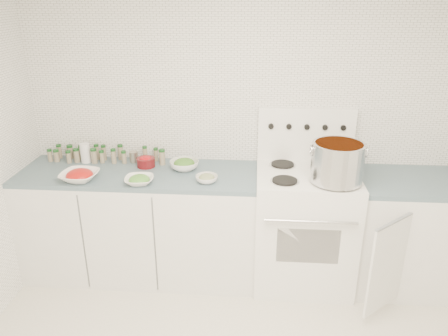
% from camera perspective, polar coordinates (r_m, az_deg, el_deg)
% --- Properties ---
extents(room_walls, '(3.54, 3.04, 2.52)m').
position_cam_1_polar(room_walls, '(1.99, 1.83, 3.19)').
color(room_walls, white).
rests_on(room_walls, ground).
extents(counter_left, '(1.85, 0.62, 0.90)m').
position_cam_1_polar(counter_left, '(3.65, -10.66, -7.03)').
color(counter_left, white).
rests_on(counter_left, ground).
extents(stove, '(0.76, 0.70, 1.36)m').
position_cam_1_polar(stove, '(3.54, 10.35, -7.18)').
color(stove, white).
rests_on(stove, ground).
extents(counter_right, '(0.89, 0.89, 0.90)m').
position_cam_1_polar(counter_right, '(3.74, 23.03, -7.81)').
color(counter_right, white).
rests_on(counter_right, ground).
extents(stock_pot, '(0.39, 0.37, 0.28)m').
position_cam_1_polar(stock_pot, '(3.17, 14.60, 0.92)').
color(stock_pot, silver).
rests_on(stock_pot, stove).
extents(bowl_tomato, '(0.29, 0.29, 0.09)m').
position_cam_1_polar(bowl_tomato, '(3.40, -18.34, -0.94)').
color(bowl_tomato, white).
rests_on(bowl_tomato, counter_left).
extents(bowl_snowpea, '(0.23, 0.23, 0.07)m').
position_cam_1_polar(bowl_snowpea, '(3.24, -11.01, -1.53)').
color(bowl_snowpea, white).
rests_on(bowl_snowpea, counter_left).
extents(bowl_broccoli, '(0.30, 0.30, 0.09)m').
position_cam_1_polar(bowl_broccoli, '(3.44, -5.21, 0.48)').
color(bowl_broccoli, white).
rests_on(bowl_broccoli, counter_left).
extents(bowl_zucchini, '(0.17, 0.17, 0.07)m').
position_cam_1_polar(bowl_zucchini, '(3.20, -2.27, -1.36)').
color(bowl_zucchini, white).
rests_on(bowl_zucchini, counter_left).
extents(bowl_pepper, '(0.15, 0.15, 0.09)m').
position_cam_1_polar(bowl_pepper, '(3.54, -10.17, 0.85)').
color(bowl_pepper, '#560E12').
rests_on(bowl_pepper, counter_left).
extents(salt_canister, '(0.09, 0.09, 0.16)m').
position_cam_1_polar(salt_canister, '(3.74, -17.65, 1.88)').
color(salt_canister, white).
rests_on(salt_canister, counter_left).
extents(tin_can, '(0.09, 0.09, 0.09)m').
position_cam_1_polar(tin_can, '(3.65, -11.70, 1.44)').
color(tin_can, gray).
rests_on(tin_can, counter_left).
extents(spice_cluster, '(0.98, 0.16, 0.13)m').
position_cam_1_polar(spice_cluster, '(3.73, -15.97, 1.74)').
color(spice_cluster, gray).
rests_on(spice_cluster, counter_left).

